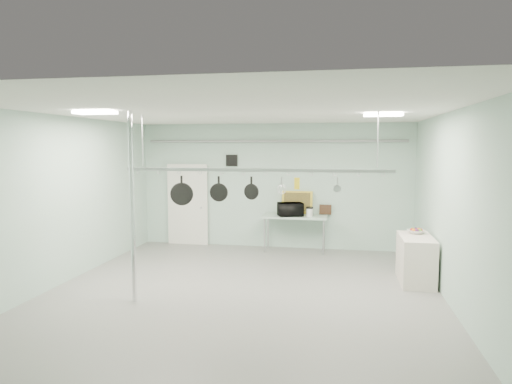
% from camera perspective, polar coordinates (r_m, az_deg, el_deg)
% --- Properties ---
extents(floor, '(8.00, 8.00, 0.00)m').
position_cam_1_polar(floor, '(8.22, -1.98, -12.83)').
color(floor, gray).
rests_on(floor, ground).
extents(ceiling, '(7.00, 8.00, 0.02)m').
position_cam_1_polar(ceiling, '(7.82, -2.07, 9.93)').
color(ceiling, silver).
rests_on(ceiling, back_wall).
extents(back_wall, '(7.00, 0.02, 3.20)m').
position_cam_1_polar(back_wall, '(11.77, 2.20, 0.76)').
color(back_wall, '#A7C9BD').
rests_on(back_wall, floor).
extents(right_wall, '(0.02, 8.00, 3.20)m').
position_cam_1_polar(right_wall, '(7.88, 23.60, -2.17)').
color(right_wall, '#A7C9BD').
rests_on(right_wall, floor).
extents(door, '(1.10, 0.10, 2.20)m').
position_cam_1_polar(door, '(12.32, -8.49, -1.64)').
color(door, silver).
rests_on(door, floor).
extents(wall_vent, '(0.30, 0.04, 0.30)m').
position_cam_1_polar(wall_vent, '(11.92, -3.06, 3.95)').
color(wall_vent, black).
rests_on(wall_vent, back_wall).
extents(conduit_pipe, '(6.60, 0.07, 0.07)m').
position_cam_1_polar(conduit_pipe, '(11.63, 2.16, 6.38)').
color(conduit_pipe, gray).
rests_on(conduit_pipe, back_wall).
extents(chrome_pole, '(0.08, 0.08, 3.20)m').
position_cam_1_polar(chrome_pole, '(7.85, -15.20, -1.92)').
color(chrome_pole, silver).
rests_on(chrome_pole, floor).
extents(prep_table, '(1.60, 0.70, 0.91)m').
position_cam_1_polar(prep_table, '(11.40, 4.89, -3.30)').
color(prep_table, '#A2BFB0').
rests_on(prep_table, floor).
extents(side_cabinet, '(0.60, 1.20, 0.90)m').
position_cam_1_polar(side_cabinet, '(9.38, 19.33, -7.96)').
color(side_cabinet, beige).
rests_on(side_cabinet, floor).
extents(pot_rack, '(4.80, 0.06, 1.00)m').
position_cam_1_polar(pot_rack, '(8.06, -0.19, 2.97)').
color(pot_rack, '#B7B7BC').
rests_on(pot_rack, ceiling).
extents(light_panel_left, '(0.65, 0.30, 0.05)m').
position_cam_1_polar(light_panel_left, '(7.86, -19.48, 9.36)').
color(light_panel_left, white).
rests_on(light_panel_left, ceiling).
extents(light_panel_right, '(0.65, 0.30, 0.05)m').
position_cam_1_polar(light_panel_right, '(8.26, 15.60, 9.29)').
color(light_panel_right, white).
rests_on(light_panel_right, ceiling).
extents(microwave, '(0.70, 0.58, 0.33)m').
position_cam_1_polar(microwave, '(11.28, 4.31, -2.18)').
color(microwave, black).
rests_on(microwave, prep_table).
extents(coffee_canister, '(0.17, 0.17, 0.20)m').
position_cam_1_polar(coffee_canister, '(11.27, 6.70, -2.55)').
color(coffee_canister, silver).
rests_on(coffee_canister, prep_table).
extents(painting_large, '(0.78, 0.14, 0.58)m').
position_cam_1_polar(painting_large, '(11.65, 5.16, -1.31)').
color(painting_large, gold).
rests_on(painting_large, prep_table).
extents(painting_small, '(0.30, 0.09, 0.25)m').
position_cam_1_polar(painting_small, '(11.62, 8.67, -2.19)').
color(painting_small, '#321E11').
rests_on(painting_small, prep_table).
extents(fruit_bowl, '(0.43, 0.43, 0.08)m').
position_cam_1_polar(fruit_bowl, '(9.56, 19.40, -4.70)').
color(fruit_bowl, silver).
rests_on(fruit_bowl, side_cabinet).
extents(skillet_left, '(0.42, 0.14, 0.55)m').
position_cam_1_polar(skillet_left, '(8.45, -9.28, 0.17)').
color(skillet_left, black).
rests_on(skillet_left, pot_rack).
extents(skillet_mid, '(0.33, 0.08, 0.47)m').
position_cam_1_polar(skillet_mid, '(8.23, -4.68, 0.36)').
color(skillet_mid, black).
rests_on(skillet_mid, pot_rack).
extents(skillet_right, '(0.29, 0.12, 0.39)m').
position_cam_1_polar(skillet_right, '(8.09, -0.59, 0.57)').
color(skillet_right, black).
rests_on(skillet_right, pot_rack).
extents(whisk, '(0.21, 0.21, 0.32)m').
position_cam_1_polar(whisk, '(8.00, 3.23, 0.74)').
color(whisk, '#ADADB2').
rests_on(whisk, pot_rack).
extents(grater, '(0.09, 0.05, 0.23)m').
position_cam_1_polar(grater, '(7.97, 5.14, 1.06)').
color(grater, yellow).
rests_on(grater, pot_rack).
extents(saucepan, '(0.16, 0.13, 0.24)m').
position_cam_1_polar(saucepan, '(7.94, 10.13, 0.91)').
color(saucepan, '#A1A2A6').
rests_on(saucepan, pot_rack).
extents(fruit_cluster, '(0.24, 0.24, 0.09)m').
position_cam_1_polar(fruit_cluster, '(9.56, 19.41, -4.47)').
color(fruit_cluster, maroon).
rests_on(fruit_cluster, fruit_bowl).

